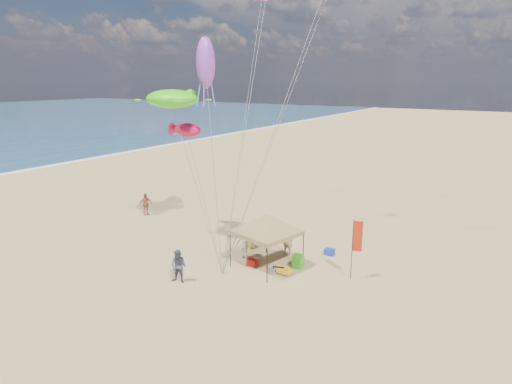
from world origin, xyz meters
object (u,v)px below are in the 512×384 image
at_px(cooler_red, 252,263).
at_px(feather_flag, 356,240).
at_px(person_near_a, 288,240).
at_px(person_near_b, 179,266).
at_px(beach_cart, 283,270).
at_px(canopy_tent, 267,216).
at_px(person_far_a, 145,204).
at_px(chair_yellow, 249,242).
at_px(chair_green, 298,261).
at_px(cooler_blue, 329,252).
at_px(person_near_c, 245,243).

bearing_deg(cooler_red, feather_flag, 14.93).
bearing_deg(cooler_red, person_near_a, 70.52).
bearing_deg(person_near_b, feather_flag, 20.20).
xyz_separation_m(beach_cart, person_near_b, (-3.93, -3.66, 0.66)).
bearing_deg(cooler_red, canopy_tent, 25.96).
distance_m(feather_flag, person_far_a, 17.19).
distance_m(canopy_tent, chair_yellow, 3.89).
bearing_deg(chair_yellow, cooler_red, -53.02).
height_order(cooler_red, person_near_a, person_near_a).
distance_m(chair_green, person_near_b, 6.42).
relative_size(canopy_tent, cooler_red, 10.15).
relative_size(cooler_red, person_near_b, 0.31).
bearing_deg(cooler_blue, canopy_tent, -124.53).
distance_m(canopy_tent, chair_green, 3.07).
height_order(chair_yellow, beach_cart, chair_yellow).
relative_size(cooler_blue, chair_green, 0.77).
xyz_separation_m(cooler_blue, person_far_a, (-14.73, -0.14, 0.65)).
bearing_deg(person_near_c, beach_cart, 155.90).
distance_m(chair_green, chair_yellow, 3.97).
xyz_separation_m(person_near_c, person_far_a, (-10.78, 2.80, -0.08)).
distance_m(chair_green, beach_cart, 1.17).
height_order(chair_green, chair_yellow, same).
bearing_deg(person_far_a, beach_cart, -82.10).
bearing_deg(person_near_b, person_near_a, 50.04).
relative_size(beach_cart, person_near_c, 0.49).
bearing_deg(chair_green, person_far_a, 170.31).
height_order(person_near_b, person_far_a, person_near_b).
bearing_deg(person_near_b, person_far_a, 129.25).
xyz_separation_m(cooler_red, person_far_a, (-11.75, 3.52, 0.65)).
height_order(cooler_blue, person_near_b, person_near_b).
xyz_separation_m(canopy_tent, chair_green, (1.52, 0.79, -2.54)).
xyz_separation_m(feather_flag, person_near_a, (-4.40, 1.04, -1.26)).
height_order(cooler_blue, person_far_a, person_far_a).
height_order(chair_yellow, person_near_c, person_near_c).
relative_size(chair_green, person_near_c, 0.38).
relative_size(feather_flag, beach_cart, 3.53).
bearing_deg(cooler_blue, chair_yellow, -161.89).
bearing_deg(cooler_red, person_near_b, -119.42).
relative_size(person_near_c, person_far_a, 1.09).
bearing_deg(person_near_a, canopy_tent, 82.74).
distance_m(canopy_tent, cooler_blue, 4.84).
bearing_deg(feather_flag, person_far_a, 172.93).
distance_m(feather_flag, cooler_red, 5.78).
distance_m(cooler_blue, chair_green, 2.64).
bearing_deg(feather_flag, chair_yellow, 173.84).
height_order(feather_flag, beach_cart, feather_flag).
bearing_deg(feather_flag, cooler_blue, 135.55).
xyz_separation_m(cooler_red, beach_cart, (1.88, 0.02, 0.01)).
relative_size(cooler_blue, person_near_c, 0.29).
xyz_separation_m(cooler_blue, chair_green, (-0.76, -2.52, 0.16)).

